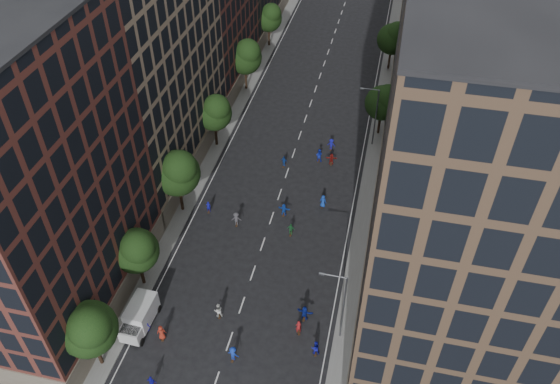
# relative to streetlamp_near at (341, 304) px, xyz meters

# --- Properties ---
(ground) EXTENTS (240.00, 240.00, 0.00)m
(ground) POSITION_rel_streetlamp_near_xyz_m (-10.37, 28.00, -5.17)
(ground) COLOR black
(ground) RESTS_ON ground
(sidewalk_left) EXTENTS (4.00, 105.00, 0.15)m
(sidewalk_left) POSITION_rel_streetlamp_near_xyz_m (-22.37, 35.50, -5.09)
(sidewalk_left) COLOR slate
(sidewalk_left) RESTS_ON ground
(sidewalk_right) EXTENTS (4.00, 105.00, 0.15)m
(sidewalk_right) POSITION_rel_streetlamp_near_xyz_m (1.63, 35.50, -5.09)
(sidewalk_right) COLOR slate
(sidewalk_right) RESTS_ON ground
(bldg_left_a) EXTENTS (14.00, 22.00, 30.00)m
(bldg_left_a) POSITION_rel_streetlamp_near_xyz_m (-29.37, -1.00, 9.83)
(bldg_left_a) COLOR #552720
(bldg_left_a) RESTS_ON ground
(bldg_left_b) EXTENTS (14.00, 26.00, 34.00)m
(bldg_left_b) POSITION_rel_streetlamp_near_xyz_m (-29.37, 23.00, 11.83)
(bldg_left_b) COLOR #846E57
(bldg_left_b) RESTS_ON ground
(bldg_right_a) EXTENTS (14.00, 30.00, 36.00)m
(bldg_right_a) POSITION_rel_streetlamp_near_xyz_m (8.63, 3.00, 12.83)
(bldg_right_a) COLOR #4A3627
(bldg_right_a) RESTS_ON ground
(bldg_right_b) EXTENTS (14.00, 28.00, 33.00)m
(bldg_right_b) POSITION_rel_streetlamp_near_xyz_m (8.63, 32.00, 11.33)
(bldg_right_b) COLOR #696357
(bldg_right_b) RESTS_ON ground
(tree_left_0) EXTENTS (5.20, 5.20, 8.83)m
(tree_left_0) POSITION_rel_streetlamp_near_xyz_m (-21.38, -8.15, 0.79)
(tree_left_0) COLOR black
(tree_left_0) RESTS_ON ground
(tree_left_1) EXTENTS (4.80, 4.80, 8.21)m
(tree_left_1) POSITION_rel_streetlamp_near_xyz_m (-21.39, 1.86, 0.38)
(tree_left_1) COLOR black
(tree_left_1) RESTS_ON ground
(tree_left_2) EXTENTS (5.60, 5.60, 9.45)m
(tree_left_2) POSITION_rel_streetlamp_near_xyz_m (-21.36, 13.83, 1.19)
(tree_left_2) COLOR black
(tree_left_2) RESTS_ON ground
(tree_left_3) EXTENTS (5.00, 5.00, 8.58)m
(tree_left_3) POSITION_rel_streetlamp_near_xyz_m (-21.38, 27.85, 0.65)
(tree_left_3) COLOR black
(tree_left_3) RESTS_ON ground
(tree_left_4) EXTENTS (5.40, 5.40, 9.08)m
(tree_left_4) POSITION_rel_streetlamp_near_xyz_m (-21.37, 43.84, 0.93)
(tree_left_4) COLOR black
(tree_left_4) RESTS_ON ground
(tree_left_5) EXTENTS (4.80, 4.80, 8.33)m
(tree_left_5) POSITION_rel_streetlamp_near_xyz_m (-21.39, 59.86, 0.51)
(tree_left_5) COLOR black
(tree_left_5) RESTS_ON ground
(tree_right_a) EXTENTS (5.00, 5.00, 8.39)m
(tree_right_a) POSITION_rel_streetlamp_near_xyz_m (1.02, 35.85, 0.46)
(tree_right_a) COLOR black
(tree_right_a) RESTS_ON ground
(tree_right_b) EXTENTS (5.20, 5.20, 8.83)m
(tree_right_b) POSITION_rel_streetlamp_near_xyz_m (1.02, 55.85, 0.79)
(tree_right_b) COLOR black
(tree_right_b) RESTS_ON ground
(streetlamp_near) EXTENTS (2.64, 0.22, 9.06)m
(streetlamp_near) POSITION_rel_streetlamp_near_xyz_m (0.00, 0.00, 0.00)
(streetlamp_near) COLOR #595B60
(streetlamp_near) RESTS_ON ground
(streetlamp_far) EXTENTS (2.64, 0.22, 9.06)m
(streetlamp_far) POSITION_rel_streetlamp_near_xyz_m (0.00, 33.00, 0.00)
(streetlamp_far) COLOR #595B60
(streetlamp_far) RESTS_ON ground
(cargo_van) EXTENTS (2.51, 5.13, 2.69)m
(cargo_van) POSITION_rel_streetlamp_near_xyz_m (-19.66, -3.10, -3.75)
(cargo_van) COLOR white
(cargo_van) RESTS_ON ground
(skater_0) EXTENTS (1.07, 0.86, 1.90)m
(skater_0) POSITION_rel_streetlamp_near_xyz_m (-18.87, -3.59, -4.22)
(skater_0) COLOR #1C16B9
(skater_0) RESTS_ON ground
(skater_2) EXTENTS (0.99, 0.85, 1.77)m
(skater_2) POSITION_rel_streetlamp_near_xyz_m (-1.87, -2.44, -4.29)
(skater_2) COLOR #1517AD
(skater_2) RESTS_ON ground
(skater_3) EXTENTS (1.26, 0.87, 1.79)m
(skater_3) POSITION_rel_streetlamp_near_xyz_m (-9.40, -4.83, -4.27)
(skater_3) COLOR #1533AE
(skater_3) RESTS_ON ground
(skater_4) EXTENTS (0.95, 0.40, 1.61)m
(skater_4) POSITION_rel_streetlamp_near_xyz_m (-15.86, -9.23, -4.36)
(skater_4) COLOR #1716B5
(skater_4) RESTS_ON ground
(skater_5) EXTENTS (1.76, 0.75, 1.83)m
(skater_5) POSITION_rel_streetlamp_near_xyz_m (-3.64, 1.28, -4.25)
(skater_5) COLOR navy
(skater_5) RESTS_ON ground
(skater_6) EXTENTS (1.02, 0.84, 1.81)m
(skater_6) POSITION_rel_streetlamp_near_xyz_m (-16.96, -4.11, -4.26)
(skater_6) COLOR #A32A1B
(skater_6) RESTS_ON ground
(skater_7) EXTENTS (0.73, 0.62, 1.71)m
(skater_7) POSITION_rel_streetlamp_near_xyz_m (-3.91, -0.44, -4.31)
(skater_7) COLOR #A81C1E
(skater_7) RESTS_ON ground
(skater_8) EXTENTS (1.09, 0.99, 1.83)m
(skater_8) POSITION_rel_streetlamp_near_xyz_m (-12.30, -0.33, -4.25)
(skater_8) COLOR white
(skater_8) RESTS_ON ground
(skater_9) EXTENTS (1.31, 0.90, 1.87)m
(skater_9) POSITION_rel_streetlamp_near_xyz_m (-14.23, 12.94, -4.24)
(skater_9) COLOR #47454B
(skater_9) RESTS_ON ground
(skater_10) EXTENTS (0.98, 0.48, 1.63)m
(skater_10) POSITION_rel_streetlamp_near_xyz_m (-7.47, 12.77, -4.36)
(skater_10) COLOR #1F6831
(skater_10) RESTS_ON ground
(skater_11) EXTENTS (1.58, 0.61, 1.66)m
(skater_11) POSITION_rel_streetlamp_near_xyz_m (-9.01, 15.90, -4.34)
(skater_11) COLOR blue
(skater_11) RESTS_ON ground
(skater_12) EXTENTS (0.95, 0.71, 1.74)m
(skater_12) POSITION_rel_streetlamp_near_xyz_m (-4.56, 18.45, -4.30)
(skater_12) COLOR #1641B6
(skater_12) RESTS_ON ground
(skater_13) EXTENTS (0.62, 0.45, 1.56)m
(skater_13) POSITION_rel_streetlamp_near_xyz_m (-18.28, 14.43, -4.39)
(skater_13) COLOR #1516AD
(skater_13) RESTS_ON ground
(skater_14) EXTENTS (0.96, 0.76, 1.95)m
(skater_14) POSITION_rel_streetlamp_near_xyz_m (-6.62, 27.54, -4.19)
(skater_14) COLOR #172ABD
(skater_14) RESTS_ON ground
(skater_15) EXTENTS (1.16, 0.73, 1.71)m
(skater_15) POSITION_rel_streetlamp_near_xyz_m (-5.37, 30.56, -4.31)
(skater_15) COLOR #1617B7
(skater_15) RESTS_ON ground
(skater_16) EXTENTS (1.01, 0.59, 1.61)m
(skater_16) POSITION_rel_streetlamp_near_xyz_m (-11.06, 25.33, -4.36)
(skater_16) COLOR #133B9C
(skater_16) RESTS_ON ground
(skater_17) EXTENTS (1.63, 0.66, 1.71)m
(skater_17) POSITION_rel_streetlamp_near_xyz_m (-4.84, 27.21, -4.31)
(skater_17) COLOR maroon
(skater_17) RESTS_ON ground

